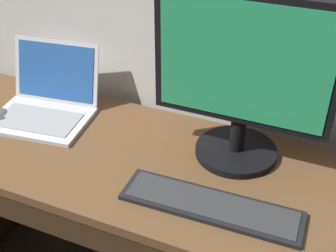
% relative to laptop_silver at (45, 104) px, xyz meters
% --- Properties ---
extents(desk, '(1.54, 0.56, 0.72)m').
position_rel_laptop_silver_xyz_m(desk, '(0.39, -0.10, -0.26)').
color(desk, brown).
rests_on(desk, ground).
extents(laptop_silver, '(0.36, 0.34, 0.23)m').
position_rel_laptop_silver_xyz_m(laptop_silver, '(0.00, 0.00, 0.00)').
color(laptop_silver, silver).
rests_on(laptop_silver, desk).
extents(external_monitor, '(0.51, 0.25, 0.51)m').
position_rel_laptop_silver_xyz_m(external_monitor, '(0.68, 0.03, 0.22)').
color(external_monitor, black).
rests_on(external_monitor, desk).
extents(wired_keyboard, '(0.49, 0.14, 0.02)m').
position_rel_laptop_silver_xyz_m(wired_keyboard, '(0.68, -0.21, -0.04)').
color(wired_keyboard, black).
rests_on(wired_keyboard, desk).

